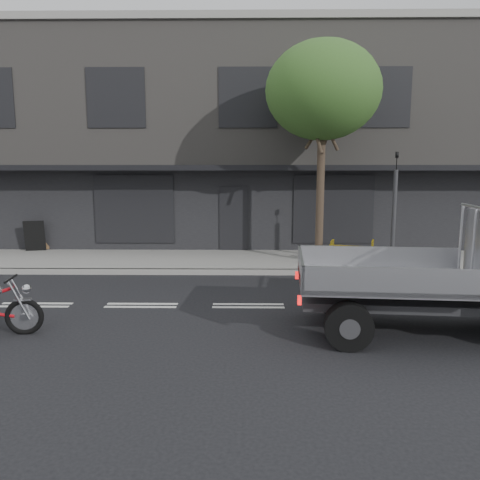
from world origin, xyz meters
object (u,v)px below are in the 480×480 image
Objects in this scene: construction_barrier at (354,252)px; traffic_light_pole at (394,217)px; street_tree at (323,91)px; sandwich_board at (35,236)px.

traffic_light_pole is at bearing -28.29° from construction_barrier.
street_tree is at bearing 156.97° from traffic_light_pole.
street_tree is 4.23m from traffic_light_pole.
construction_barrier is at bearing 151.71° from traffic_light_pole.
sandwich_board is at bearing 169.63° from street_tree.
street_tree is 5.10× the size of construction_barrier.
street_tree reaches higher than sandwich_board.
construction_barrier is at bearing -17.42° from street_tree.
sandwich_board is (-9.67, 1.77, -4.59)m from street_tree.
sandwich_board is at bearing 167.35° from traffic_light_pole.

